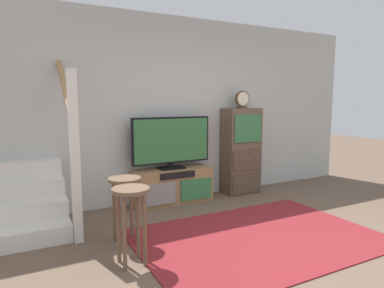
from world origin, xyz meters
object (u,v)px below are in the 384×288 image
Objects in this scene: television at (172,141)px; bar_stool_far at (125,195)px; desk_clock at (242,100)px; bar_stool_near at (131,208)px; side_cabinet at (241,151)px; media_console at (173,186)px.

television is 1.52m from bar_stool_far.
desk_clock reaches higher than bar_stool_near.
bar_stool_near is at bearing -146.34° from side_cabinet.
side_cabinet is 2.47m from bar_stool_far.
side_cabinet reaches higher than bar_stool_far.
media_console is 1.74m from desk_clock.
bar_stool_near is (-2.30, -1.52, -0.97)m from desk_clock.
bar_stool_far is (0.08, 0.48, -0.01)m from bar_stool_near.
media_console is at bearing 46.08° from bar_stool_far.
television is 1.66× the size of bar_stool_near.
bar_stool_near is at bearing -99.96° from bar_stool_far.
television is (0.00, 0.02, 0.65)m from media_console.
side_cabinet is at bearing 0.48° from media_console.
desk_clock reaches higher than bar_stool_far.
side_cabinet is at bearing -0.64° from television.
desk_clock is (-0.00, -0.02, 0.82)m from side_cabinet.
television reaches higher than bar_stool_near.
desk_clock is (1.21, -0.00, 1.25)m from media_console.
side_cabinet is (1.21, -0.01, -0.22)m from television.
television reaches higher than bar_stool_far.
bar_stool_far is at bearing -133.28° from television.
bar_stool_far is (-1.01, -1.07, -0.38)m from television.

